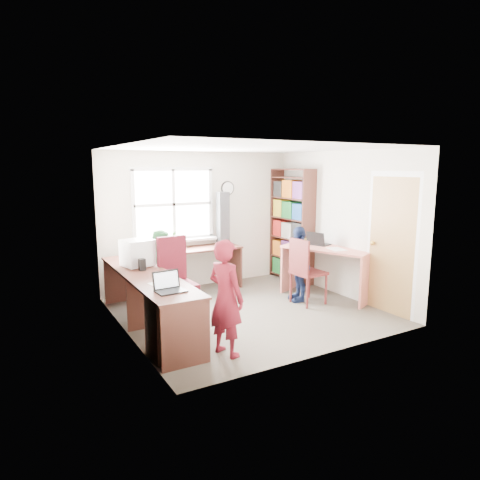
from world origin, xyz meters
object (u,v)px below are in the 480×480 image
Objects in this scene: right_desk at (327,261)px; person_green at (162,268)px; wooden_chair at (305,269)px; bookshelf at (292,228)px; crt_monitor at (137,253)px; potted_plant at (172,240)px; person_red at (226,298)px; cd_tower at (223,219)px; person_navy at (299,264)px; laptop_right at (318,242)px; laptop_left at (169,286)px; swivel_chair at (176,284)px; l_desk at (172,301)px.

right_desk is 2.68m from person_green.
bookshelf is at bearing 58.25° from wooden_chair.
person_green is (0.49, 0.38, -0.35)m from crt_monitor.
person_red is at bearing -97.72° from potted_plant.
cd_tower reaches higher than person_green.
cd_tower is 0.78× the size of person_navy.
laptop_right is 2.62m from person_green.
person_red reaches higher than laptop_left.
swivel_chair is 1.23× the size of cd_tower.
potted_plant is (0.86, 0.93, -0.03)m from crt_monitor.
l_desk is 8.67× the size of laptop_left.
wooden_chair is 2.28m from potted_plant.
laptop_right is 2.86m from person_red.
bookshelf reaches higher than person_red.
bookshelf is at bearing -10.30° from cd_tower.
laptop_left is (-0.04, -1.36, -0.14)m from crt_monitor.
laptop_left is 2.46m from potted_plant.
l_desk is 2.32m from person_navy.
person_green reaches higher than potted_plant.
cd_tower reaches higher than crt_monitor.
wooden_chair is at bearing -66.83° from cd_tower.
crt_monitor is at bearing -1.77° from person_red.
crt_monitor is (-3.13, -0.62, -0.06)m from bookshelf.
cd_tower reaches higher than swivel_chair.
bookshelf reaches higher than crt_monitor.
person_red is at bearing -68.48° from l_desk.
l_desk is 2.91m from laptop_right.
cd_tower is (1.83, 0.93, 0.28)m from crt_monitor.
cd_tower is 0.70× the size of person_red.
l_desk is at bearing -91.58° from crt_monitor.
person_navy is (0.03, 0.20, 0.04)m from wooden_chair.
cd_tower is at bearing -45.23° from person_red.
swivel_chair reaches higher than potted_plant.
wooden_chair is 2.57m from laptop_left.
person_navy reaches higher than laptop_left.
crt_monitor is (-0.17, 0.85, 0.49)m from l_desk.
swivel_chair is at bearing 150.99° from right_desk.
bookshelf reaches higher than person_navy.
right_desk is at bearing 161.50° from laptop_right.
person_navy is at bearing 89.97° from laptop_right.
person_green is 0.98× the size of person_navy.
cd_tower reaches higher than wooden_chair.
bookshelf is 2.00× the size of wooden_chair.
laptop_right is at bearing -4.27° from swivel_chair.
cd_tower is at bearing 37.42° from swivel_chair.
swivel_chair is 2.82× the size of laptop_right.
potted_plant is (0.41, 1.21, 0.41)m from swivel_chair.
bookshelf is 3.19m from crt_monitor.
laptop_left is 0.66m from person_red.
person_red reaches higher than wooden_chair.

